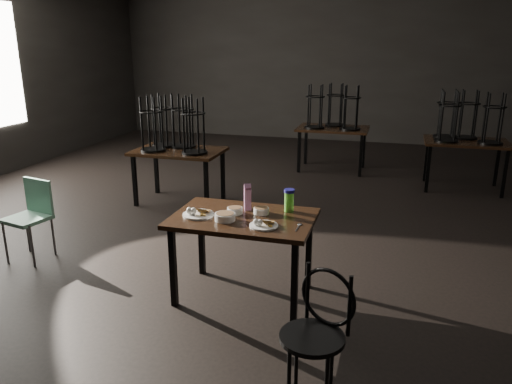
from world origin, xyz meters
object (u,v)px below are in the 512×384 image
(bentwood_chair, at_px, (318,326))
(school_chair, at_px, (32,212))
(juice_carton, at_px, (248,198))
(main_table, at_px, (243,225))
(water_bottle, at_px, (289,200))

(bentwood_chair, bearing_deg, school_chair, -179.76)
(juice_carton, relative_size, bentwood_chair, 0.28)
(main_table, height_order, juice_carton, juice_carton)
(water_bottle, distance_m, school_chair, 2.71)
(juice_carton, relative_size, school_chair, 0.29)
(water_bottle, bearing_deg, main_table, -145.99)
(juice_carton, xyz_separation_m, bentwood_chair, (0.84, -1.30, -0.36))
(juice_carton, bearing_deg, main_table, -85.51)
(bentwood_chair, bearing_deg, juice_carton, 145.95)
(juice_carton, distance_m, water_bottle, 0.36)
(juice_carton, xyz_separation_m, school_chair, (-2.33, 0.03, -0.36))
(school_chair, bearing_deg, bentwood_chair, -10.42)
(main_table, xyz_separation_m, water_bottle, (0.35, 0.23, 0.18))
(water_bottle, xyz_separation_m, bentwood_chair, (0.48, -1.35, -0.35))
(juice_carton, bearing_deg, water_bottle, 8.24)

